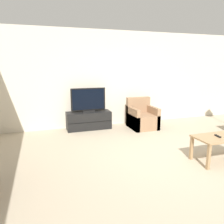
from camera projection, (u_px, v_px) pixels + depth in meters
The scene contains 7 objects.
ground_plane at pixel (173, 161), 4.06m from camera, with size 24.00×24.00×0.00m, color tan.
wall_back at pixel (120, 79), 6.40m from camera, with size 12.00×0.06×2.70m.
tv_stand at pixel (89, 120), 6.04m from camera, with size 1.21×0.45×0.49m.
tv at pixel (88, 101), 5.92m from camera, with size 0.95×0.18×0.65m.
armchair at pixel (142, 118), 6.16m from camera, with size 0.70×0.76×0.84m.
coffee_table at pixel (222, 140), 3.98m from camera, with size 1.02×0.52×0.48m.
remote at pixel (218, 136), 3.94m from camera, with size 0.06×0.15×0.02m.
Camera 1 is at (-2.26, -3.23, 1.74)m, focal length 35.00 mm.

